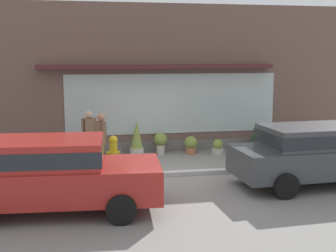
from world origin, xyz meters
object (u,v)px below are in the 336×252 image
parked_car_dark_gray (315,151)px  potted_plant_by_entrance (25,153)px  potted_plant_window_center (137,140)px  potted_plant_window_right (218,147)px  potted_plant_corner_tall (257,140)px  potted_plant_near_hydrant (289,138)px  fire_hydrant (113,151)px  pedestrian_with_handbag (88,134)px  potted_plant_doorstep (160,141)px  pedestrian_passerby (102,139)px  parked_car_red (51,171)px  potted_plant_trailing_edge (191,145)px

parked_car_dark_gray → potted_plant_by_entrance: size_ratio=7.93×
potted_plant_window_center → potted_plant_window_right: 2.72m
potted_plant_window_right → potted_plant_corner_tall: potted_plant_corner_tall is taller
potted_plant_near_hydrant → potted_plant_by_entrance: 8.86m
fire_hydrant → potted_plant_window_right: size_ratio=1.90×
pedestrian_with_handbag → potted_plant_window_center: pedestrian_with_handbag is taller
parked_car_dark_gray → potted_plant_by_entrance: (-7.55, 3.94, -0.58)m
potted_plant_window_right → parked_car_dark_gray: bearing=-70.5°
pedestrian_with_handbag → potted_plant_by_entrance: bearing=-38.8°
potted_plant_doorstep → potted_plant_window_right: (1.87, -0.37, -0.19)m
potted_plant_near_hydrant → pedestrian_with_handbag: bearing=-171.2°
potted_plant_near_hydrant → potted_plant_corner_tall: bearing=172.8°
potted_plant_corner_tall → potted_plant_near_hydrant: bearing=-7.2°
fire_hydrant → pedestrian_passerby: 1.00m
fire_hydrant → potted_plant_near_hydrant: size_ratio=1.36×
potted_plant_doorstep → potted_plant_window_center: bearing=-161.4°
potted_plant_by_entrance → potted_plant_doorstep: potted_plant_doorstep is taller
parked_car_dark_gray → parked_car_red: parked_car_red is taller
potted_plant_trailing_edge → potted_plant_near_hydrant: 3.55m
potted_plant_by_entrance → potted_plant_window_center: bearing=0.5°
pedestrian_with_handbag → potted_plant_near_hydrant: bearing=174.7°
parked_car_dark_gray → potted_plant_corner_tall: (0.19, 4.27, -0.51)m
potted_plant_doorstep → potted_plant_corner_tall: (3.44, 0.03, -0.07)m
parked_car_red → potted_plant_by_entrance: (-1.08, 4.74, -0.60)m
pedestrian_with_handbag → parked_car_red: bearing=63.5°
pedestrian_passerby → parked_car_red: 3.07m
pedestrian_with_handbag → potted_plant_window_right: bearing=176.8°
pedestrian_with_handbag → pedestrian_passerby: 1.09m
pedestrian_with_handbag → potted_plant_by_entrance: (-1.92, 0.88, -0.67)m
pedestrian_with_handbag → potted_plant_trailing_edge: pedestrian_with_handbag is taller
pedestrian_with_handbag → potted_plant_doorstep: size_ratio=2.31×
parked_car_red → potted_plant_near_hydrant: size_ratio=6.51×
parked_car_dark_gray → potted_plant_window_center: parked_car_dark_gray is taller
potted_plant_near_hydrant → potted_plant_window_center: (-5.39, -0.16, 0.19)m
pedestrian_with_handbag → potted_plant_window_center: (1.55, 0.91, -0.39)m
potted_plant_window_center → potted_plant_doorstep: size_ratio=1.66×
fire_hydrant → potted_plant_corner_tall: 5.31m
pedestrian_with_handbag → parked_car_red: 3.95m
potted_plant_trailing_edge → potted_plant_window_center: potted_plant_window_center is taller
pedestrian_passerby → potted_plant_corner_tall: (5.47, 2.25, -0.65)m
pedestrian_passerby → potted_plant_corner_tall: size_ratio=2.58×
pedestrian_with_handbag → potted_plant_doorstep: (2.38, 1.19, -0.54)m
potted_plant_trailing_edge → potted_plant_window_right: size_ratio=1.19×
fire_hydrant → pedestrian_with_handbag: (-0.71, 0.27, 0.48)m
parked_car_red → pedestrian_passerby: bearing=71.7°
fire_hydrant → potted_plant_window_center: potted_plant_window_center is taller
fire_hydrant → parked_car_red: parked_car_red is taller
parked_car_dark_gray → potted_plant_by_entrance: bearing=149.7°
potted_plant_trailing_edge → potted_plant_by_entrance: (-5.31, -0.17, -0.01)m
potted_plant_near_hydrant → parked_car_dark_gray: bearing=-107.6°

